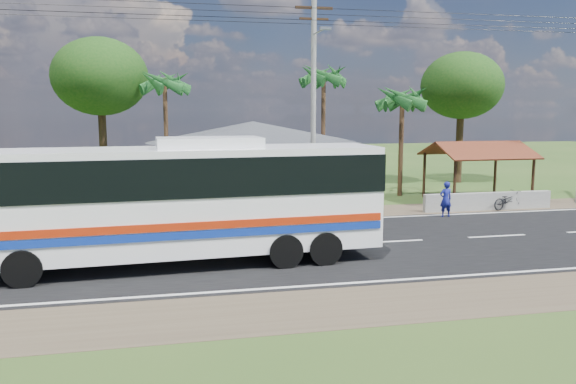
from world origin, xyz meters
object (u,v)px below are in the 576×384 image
waiting_shed (478,152)px  person (446,199)px  motorcycle (508,200)px  coach_bus (176,193)px

waiting_shed → person: (-4.05, -4.22, -1.87)m
motorcycle → coach_bus: bearing=98.2°
waiting_shed → coach_bus: size_ratio=0.38×
motorcycle → person: size_ratio=1.10×
waiting_shed → motorcycle: (0.01, -3.08, -2.23)m
coach_bus → person: size_ratio=7.96×
waiting_shed → coach_bus: bearing=-149.0°
motorcycle → person: (-4.06, -1.13, 0.36)m
motorcycle → person: person is taller
motorcycle → person: bearing=91.3°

